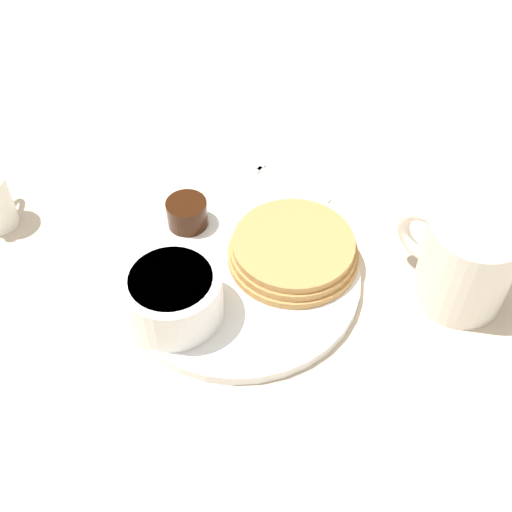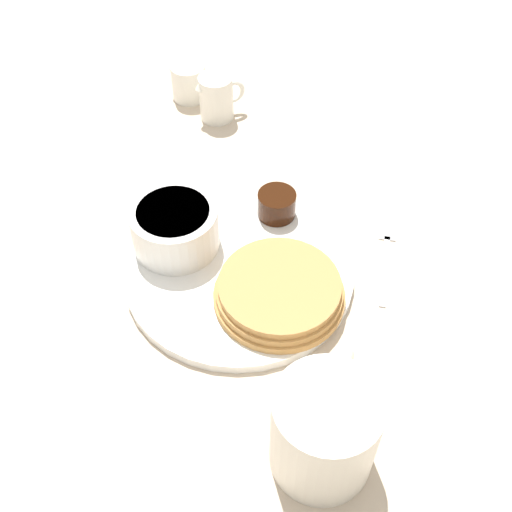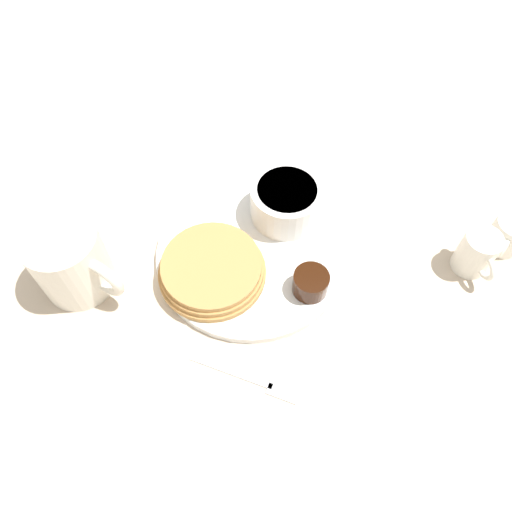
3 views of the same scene
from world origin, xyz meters
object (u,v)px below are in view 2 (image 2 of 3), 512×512
creamer_pitcher_far (189,82)px  fork (387,248)px  coffee_mug (325,429)px  bowl (175,226)px  creamer_pitcher_near (217,97)px  plate (239,271)px

creamer_pitcher_far → fork: creamer_pitcher_far is taller
coffee_mug → creamer_pitcher_far: bearing=4.7°
bowl → fork: bowl is taller
creamer_pitcher_far → coffee_mug: bearing=-175.3°
creamer_pitcher_far → fork: 0.39m
bowl → creamer_pitcher_near: bearing=-19.1°
plate → creamer_pitcher_far: (0.35, 0.01, 0.02)m
bowl → fork: size_ratio=0.75×
creamer_pitcher_far → fork: bearing=-151.4°
coffee_mug → fork: (0.23, -0.14, -0.05)m
plate → creamer_pitcher_near: creamer_pitcher_near is taller
bowl → creamer_pitcher_near: 0.26m
plate → fork: plate is taller
bowl → coffee_mug: bearing=-159.9°
plate → bowl: bowl is taller
bowl → coffee_mug: coffee_mug is taller
plate → bowl: bearing=52.0°
creamer_pitcher_near → coffee_mug: bearing=-178.3°
plate → bowl: size_ratio=2.59×
plate → creamer_pitcher_near: bearing=-4.0°
creamer_pitcher_far → fork: (-0.34, -0.19, -0.02)m
creamer_pitcher_near → fork: size_ratio=0.54×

